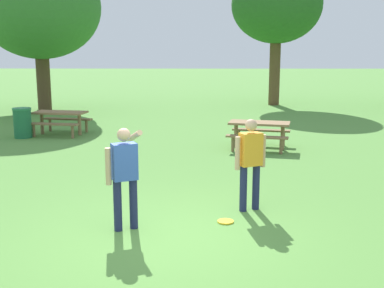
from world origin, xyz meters
name	(u,v)px	position (x,y,z in m)	size (l,w,h in m)	color
ground_plane	(161,237)	(0.00, 0.00, 0.00)	(120.00, 120.00, 0.00)	#568E3D
person_thrower	(124,171)	(-0.58, 0.35, 0.96)	(0.56, 0.82, 1.64)	#1E234C
person_catcher	(250,159)	(1.49, 1.30, 0.94)	(0.56, 0.36, 1.64)	#1E234C
frisbee	(226,221)	(1.03, 0.67, 0.01)	(0.27, 0.27, 0.03)	yellow
picnic_table_near	(259,129)	(2.33, 6.73, 0.56)	(1.97, 1.76, 0.77)	olive
picnic_table_far	(60,118)	(-3.96, 8.96, 0.56)	(1.91, 1.68, 0.77)	olive
trash_can_further_along	(23,123)	(-5.02, 8.38, 0.48)	(0.59, 0.59, 0.96)	#1E663D
tree_tall_left	(39,8)	(-6.59, 15.72, 4.59)	(5.18, 5.18, 6.82)	#4C3823
tree_broad_center	(39,7)	(-6.06, 14.17, 4.50)	(5.12, 5.12, 6.70)	#4C3823
tree_far_right	(277,5)	(4.43, 17.60, 4.85)	(4.40, 4.40, 6.76)	brown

